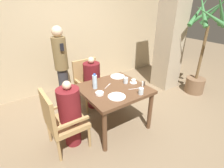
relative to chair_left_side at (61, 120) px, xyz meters
name	(u,v)px	position (x,y,z in m)	size (l,w,h in m)	color
ground_plane	(114,124)	(0.91, 0.00, -0.50)	(16.00, 16.00, 0.00)	#7A664C
wall_back	(65,30)	(0.91, 1.90, 0.90)	(8.00, 0.06, 2.80)	tan
pillar_stone	(171,32)	(2.91, 0.57, 0.85)	(0.49, 0.49, 2.70)	tan
dining_table	(114,94)	(0.91, 0.00, 0.13)	(1.01, 0.96, 0.73)	brown
chair_left_side	(61,120)	(0.00, 0.00, 0.00)	(0.52, 0.52, 0.93)	#A88451
diner_in_left_chair	(70,113)	(0.15, 0.00, 0.05)	(0.32, 0.32, 1.05)	maroon
chair_far_side	(89,82)	(0.91, 0.88, 0.00)	(0.52, 0.52, 0.93)	#A88451
diner_in_far_chair	(92,82)	(0.91, 0.74, 0.05)	(0.32, 0.32, 1.06)	#5B1419
standing_host	(61,64)	(0.51, 1.26, 0.36)	(0.27, 0.31, 1.59)	#2D2D33
potted_palm	(202,56)	(3.21, -0.09, 0.40)	(0.97, 0.96, 2.18)	brown
plate_main_left	(118,76)	(1.23, 0.33, 0.24)	(0.26, 0.26, 0.01)	white
plate_main_right	(117,97)	(0.78, -0.26, 0.24)	(0.26, 0.26, 0.01)	white
teacup_with_saucer	(133,81)	(1.30, -0.03, 0.26)	(0.12, 0.12, 0.06)	white
bowl_small	(100,93)	(0.61, -0.06, 0.26)	(0.12, 0.12, 0.04)	white
water_bottle	(95,82)	(0.65, 0.16, 0.35)	(0.07, 0.07, 0.25)	silver
glass_tall_near	(141,91)	(1.13, -0.40, 0.29)	(0.08, 0.08, 0.10)	silver
glass_tall_mid	(126,80)	(1.18, 0.03, 0.29)	(0.08, 0.08, 0.10)	silver
salt_shaker	(143,84)	(1.33, -0.22, 0.27)	(0.03, 0.03, 0.08)	white
pepper_shaker	(144,83)	(1.37, -0.22, 0.27)	(0.03, 0.03, 0.07)	#4C3D2D
fork_beside_plate	(136,89)	(1.18, -0.22, 0.24)	(0.19, 0.08, 0.00)	silver
knife_beside_plate	(108,86)	(0.87, 0.11, 0.24)	(0.18, 0.12, 0.00)	silver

